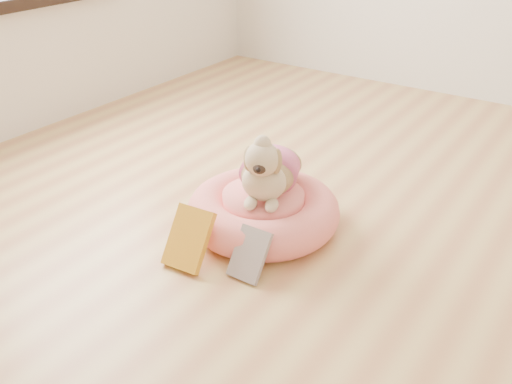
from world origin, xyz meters
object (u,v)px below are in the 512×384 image
Objects in this scene: book_white at (250,254)px; dog at (268,159)px; book_yellow at (189,238)px; pet_bed at (263,211)px.

dog is at bearing 111.47° from book_white.
book_yellow is at bearing -128.17° from dog.
book_yellow reaches higher than book_white.
book_yellow is 1.21× the size of book_white.
book_yellow is at bearing -104.14° from pet_bed.
dog is at bearing 69.86° from book_yellow.
pet_bed is 0.22m from dog.
dog is 0.38m from book_white.
book_yellow is (-0.09, -0.34, 0.03)m from pet_bed.
pet_bed is 1.53× the size of dog.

